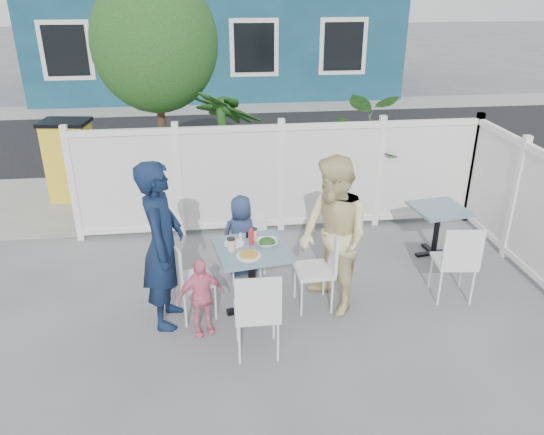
{
  "coord_description": "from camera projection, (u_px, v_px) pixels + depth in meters",
  "views": [
    {
      "loc": [
        -0.89,
        -4.71,
        3.46
      ],
      "look_at": [
        -0.23,
        0.73,
        0.96
      ],
      "focal_mm": 35.0,
      "sensor_mm": 36.0,
      "label": 1
    }
  ],
  "objects": [
    {
      "name": "plate_side",
      "position": [
        234.0,
        243.0,
        5.78
      ],
      "size": [
        0.22,
        0.22,
        0.01
      ],
      "primitive_type": "cylinder",
      "color": "white",
      "rests_on": "main_table"
    },
    {
      "name": "coffee_cup_b",
      "position": [
        254.0,
        235.0,
        5.86
      ],
      "size": [
        0.08,
        0.08,
        0.12
      ],
      "primitive_type": "cylinder",
      "color": "beige",
      "rests_on": "main_table"
    },
    {
      "name": "tree",
      "position": [
        155.0,
        44.0,
        7.52
      ],
      "size": [
        1.8,
        1.62,
        3.59
      ],
      "color": "#382316",
      "rests_on": "ground"
    },
    {
      "name": "plate_main",
      "position": [
        249.0,
        256.0,
        5.52
      ],
      "size": [
        0.26,
        0.26,
        0.02
      ],
      "primitive_type": "cylinder",
      "color": "white",
      "rests_on": "main_table"
    },
    {
      "name": "chair_near",
      "position": [
        258.0,
        309.0,
        5.07
      ],
      "size": [
        0.44,
        0.43,
        0.96
      ],
      "rotation": [
        0.0,
        0.0,
        -0.01
      ],
      "color": "white",
      "rests_on": "ground"
    },
    {
      "name": "salt_shaker",
      "position": [
        241.0,
        236.0,
        5.87
      ],
      "size": [
        0.03,
        0.03,
        0.07
      ],
      "primitive_type": "cylinder",
      "color": "white",
      "rests_on": "main_table"
    },
    {
      "name": "main_table",
      "position": [
        252.0,
        262.0,
        5.78
      ],
      "size": [
        0.87,
        0.87,
        0.8
      ],
      "rotation": [
        0.0,
        0.0,
        0.17
      ],
      "color": "slate",
      "rests_on": "ground"
    },
    {
      "name": "woman",
      "position": [
        334.0,
        237.0,
        5.72
      ],
      "size": [
        0.92,
        1.04,
        1.79
      ],
      "primitive_type": "imported",
      "rotation": [
        0.0,
        0.0,
        -1.24
      ],
      "color": "gold",
      "rests_on": "ground"
    },
    {
      "name": "ketchup_bottle",
      "position": [
        251.0,
        237.0,
        5.74
      ],
      "size": [
        0.05,
        0.05,
        0.17
      ],
      "primitive_type": "cylinder",
      "color": "red",
      "rests_on": "main_table"
    },
    {
      "name": "fence_back",
      "position": [
        281.0,
        180.0,
        7.64
      ],
      "size": [
        5.86,
        0.08,
        1.6
      ],
      "color": "white",
      "rests_on": "ground"
    },
    {
      "name": "chair_spare",
      "position": [
        457.0,
        258.0,
        5.99
      ],
      "size": [
        0.48,
        0.46,
        0.96
      ],
      "rotation": [
        0.0,
        0.0,
        -0.1
      ],
      "color": "white",
      "rests_on": "ground"
    },
    {
      "name": "chair_back",
      "position": [
        250.0,
        242.0,
        6.49
      ],
      "size": [
        0.48,
        0.47,
        0.86
      ],
      "rotation": [
        0.0,
        0.0,
        2.88
      ],
      "color": "white",
      "rests_on": "ground"
    },
    {
      "name": "salad_bowl",
      "position": [
        267.0,
        243.0,
        5.75
      ],
      "size": [
        0.23,
        0.23,
        0.06
      ],
      "primitive_type": "imported",
      "color": "white",
      "rests_on": "main_table"
    },
    {
      "name": "near_sidewalk",
      "position": [
        264.0,
        194.0,
        9.22
      ],
      "size": [
        24.0,
        2.6,
        0.01
      ],
      "primitive_type": "cube",
      "color": "gray",
      "rests_on": "ground"
    },
    {
      "name": "chair_right",
      "position": [
        321.0,
        263.0,
        5.91
      ],
      "size": [
        0.43,
        0.45,
        0.94
      ],
      "rotation": [
        0.0,
        0.0,
        1.62
      ],
      "color": "white",
      "rests_on": "ground"
    },
    {
      "name": "toddler",
      "position": [
        201.0,
        297.0,
        5.48
      ],
      "size": [
        0.55,
        0.35,
        0.88
      ],
      "primitive_type": "imported",
      "rotation": [
        0.0,
        0.0,
        0.29
      ],
      "color": "pink",
      "rests_on": "ground"
    },
    {
      "name": "boy",
      "position": [
        242.0,
        236.0,
        6.57
      ],
      "size": [
        0.56,
        0.41,
        1.05
      ],
      "primitive_type": "imported",
      "rotation": [
        0.0,
        0.0,
        3.3
      ],
      "color": "navy",
      "rests_on": "ground"
    },
    {
      "name": "man",
      "position": [
        163.0,
        245.0,
        5.49
      ],
      "size": [
        0.51,
        0.72,
        1.84
      ],
      "primitive_type": "imported",
      "rotation": [
        0.0,
        0.0,
        1.46
      ],
      "color": "#0F1D3B",
      "rests_on": "ground"
    },
    {
      "name": "utility_cabinet",
      "position": [
        71.0,
        162.0,
        8.78
      ],
      "size": [
        0.76,
        0.59,
        1.3
      ],
      "primitive_type": "cube",
      "rotation": [
        0.0,
        0.0,
        -0.14
      ],
      "color": "yellow",
      "rests_on": "ground"
    },
    {
      "name": "chair_left",
      "position": [
        187.0,
        274.0,
        5.7
      ],
      "size": [
        0.51,
        0.52,
        0.92
      ],
      "rotation": [
        0.0,
        0.0,
        -1.26
      ],
      "color": "white",
      "rests_on": "ground"
    },
    {
      "name": "potted_shrub_a",
      "position": [
        228.0,
        154.0,
        8.11
      ],
      "size": [
        1.55,
        1.55,
        1.97
      ],
      "primitive_type": "imported",
      "rotation": [
        0.0,
        0.0,
        2.5
      ],
      "color": "#143912",
      "rests_on": "ground"
    },
    {
      "name": "coffee_cup_a",
      "position": [
        231.0,
        245.0,
        5.62
      ],
      "size": [
        0.09,
        0.09,
        0.13
      ],
      "primitive_type": "cylinder",
      "color": "beige",
      "rests_on": "main_table"
    },
    {
      "name": "spare_table",
      "position": [
        438.0,
        218.0,
        7.02
      ],
      "size": [
        0.74,
        0.74,
        0.69
      ],
      "rotation": [
        0.0,
        0.0,
        0.14
      ],
      "color": "slate",
      "rests_on": "ground"
    },
    {
      "name": "pepper_shaker",
      "position": [
        247.0,
        235.0,
        5.91
      ],
      "size": [
        0.03,
        0.03,
        0.07
      ],
      "primitive_type": "cylinder",
      "color": "black",
      "rests_on": "main_table"
    },
    {
      "name": "ground",
      "position": [
        301.0,
        324.0,
        5.79
      ],
      "size": [
        80.0,
        80.0,
        0.0
      ],
      "primitive_type": "plane",
      "color": "slate"
    },
    {
      "name": "fence_right",
      "position": [
        541.0,
        222.0,
        6.33
      ],
      "size": [
        0.08,
        3.66,
        1.6
      ],
      "rotation": [
        0.0,
        0.0,
        1.57
      ],
      "color": "white",
      "rests_on": "ground"
    },
    {
      "name": "potted_shrub_b",
      "position": [
        376.0,
        158.0,
        8.33
      ],
      "size": [
        2.01,
        1.94,
        1.71
      ],
      "primitive_type": "imported",
      "rotation": [
        0.0,
        0.0,
        2.6
      ],
      "color": "#143912",
      "rests_on": "ground"
    },
    {
      "name": "street",
      "position": [
        247.0,
        136.0,
        12.56
      ],
      "size": [
        24.0,
        5.0,
        0.01
      ],
      "primitive_type": "cube",
      "color": "black",
      "rests_on": "ground"
    },
    {
      "name": "far_sidewalk",
      "position": [
        239.0,
        107.0,
        15.36
      ],
      "size": [
        24.0,
        1.6,
        0.01
      ],
      "primitive_type": "cube",
      "color": "gray",
      "rests_on": "ground"
    }
  ]
}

